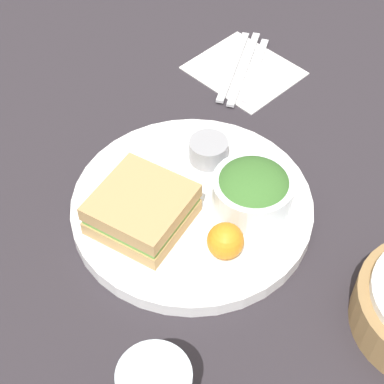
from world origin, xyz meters
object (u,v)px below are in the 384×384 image
(fork, at_px, (233,66))
(spoon, at_px, (255,70))
(plate, at_px, (192,207))
(dressing_cup, at_px, (208,150))
(sandwich, at_px, (142,209))
(knife, at_px, (244,68))
(salad_bowl, at_px, (253,190))

(fork, bearing_deg, spoon, -90.00)
(plate, xyz_separation_m, dressing_cup, (-0.07, -0.04, 0.03))
(spoon, bearing_deg, plate, 176.67)
(sandwich, relative_size, dressing_cup, 2.54)
(knife, xyz_separation_m, spoon, (-0.01, 0.02, 0.00))
(salad_bowl, bearing_deg, sandwich, -33.01)
(salad_bowl, height_order, dressing_cup, salad_bowl)
(spoon, bearing_deg, dressing_cup, 175.50)
(sandwich, height_order, dressing_cup, sandwich)
(sandwich, height_order, knife, sandwich)
(fork, relative_size, knife, 0.95)
(salad_bowl, xyz_separation_m, knife, (-0.22, -0.21, -0.04))
(spoon, bearing_deg, salad_bowl, -168.78)
(fork, xyz_separation_m, knife, (-0.01, 0.02, 0.00))
(dressing_cup, bearing_deg, sandwich, 7.98)
(salad_bowl, relative_size, spoon, 0.64)
(sandwich, distance_m, fork, 0.36)
(dressing_cup, distance_m, knife, 0.23)
(sandwich, xyz_separation_m, dressing_cup, (-0.14, -0.02, -0.01))
(plate, xyz_separation_m, salad_bowl, (-0.05, 0.06, 0.04))
(plate, distance_m, salad_bowl, 0.09)
(fork, bearing_deg, plate, -176.67)
(salad_bowl, height_order, knife, salad_bowl)
(sandwich, height_order, salad_bowl, salad_bowl)
(salad_bowl, height_order, fork, salad_bowl)
(dressing_cup, bearing_deg, salad_bowl, 79.12)
(sandwich, bearing_deg, fork, -155.82)
(plate, relative_size, dressing_cup, 5.96)
(sandwich, relative_size, knife, 0.70)
(sandwich, bearing_deg, plate, 162.86)
(fork, height_order, spoon, same)
(salad_bowl, relative_size, dressing_cup, 1.97)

